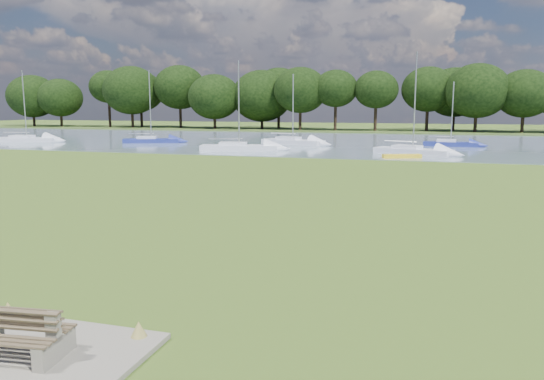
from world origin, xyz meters
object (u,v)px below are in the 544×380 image
(sailboat_4, at_px, (26,138))
(sailboat_7, at_px, (450,142))
(sailboat_2, at_px, (151,139))
(sailboat_3, at_px, (238,146))
(bench_pair, at_px, (16,335))
(kayak, at_px, (402,156))
(sailboat_5, at_px, (412,149))
(sailboat_0, at_px, (292,140))

(sailboat_4, height_order, sailboat_7, sailboat_4)
(sailboat_2, bearing_deg, sailboat_3, -48.74)
(bench_pair, xyz_separation_m, sailboat_3, (-11.12, 41.00, 0.04))
(sailboat_2, height_order, sailboat_3, sailboat_3)
(kayak, relative_size, sailboat_2, 0.39)
(sailboat_2, relative_size, sailboat_3, 0.97)
(sailboat_2, height_order, sailboat_4, sailboat_4)
(sailboat_4, bearing_deg, kayak, -21.07)
(sailboat_3, bearing_deg, bench_pair, -88.90)
(bench_pair, relative_size, sailboat_4, 0.22)
(kayak, xyz_separation_m, sailboat_5, (0.66, 3.88, 0.30))
(kayak, xyz_separation_m, sailboat_3, (-15.54, 3.00, 0.31))
(sailboat_0, xyz_separation_m, sailboat_2, (-16.31, -2.25, -0.02))
(bench_pair, bearing_deg, sailboat_0, 92.53)
(sailboat_3, xyz_separation_m, sailboat_7, (19.72, 11.22, -0.03))
(bench_pair, bearing_deg, sailboat_3, 98.51)
(sailboat_0, xyz_separation_m, sailboat_4, (-31.42, -4.92, -0.02))
(sailboat_7, bearing_deg, sailboat_0, -168.38)
(kayak, xyz_separation_m, sailboat_2, (-28.81, 9.72, 0.30))
(bench_pair, bearing_deg, sailboat_5, 76.42)
(kayak, height_order, sailboat_2, sailboat_2)
(sailboat_0, relative_size, sailboat_4, 0.92)
(sailboat_3, relative_size, sailboat_7, 1.27)
(sailboat_2, bearing_deg, kayak, -40.52)
(sailboat_7, bearing_deg, sailboat_3, -146.40)
(kayak, xyz_separation_m, sailboat_4, (-43.92, 7.06, 0.30))
(bench_pair, xyz_separation_m, sailboat_7, (8.60, 52.21, 0.01))
(sailboat_0, bearing_deg, sailboat_7, 24.46)
(sailboat_2, relative_size, sailboat_7, 1.22)
(kayak, bearing_deg, sailboat_5, 59.54)
(sailboat_2, distance_m, sailboat_7, 33.30)
(bench_pair, height_order, sailboat_5, sailboat_5)
(sailboat_0, bearing_deg, sailboat_3, -91.86)
(sailboat_4, distance_m, sailboat_7, 48.63)
(sailboat_0, xyz_separation_m, sailboat_7, (16.69, 2.24, -0.05))
(sailboat_4, bearing_deg, sailboat_3, -20.08)
(sailboat_0, height_order, sailboat_3, sailboat_3)
(sailboat_7, bearing_deg, sailboat_4, -167.56)
(bench_pair, relative_size, sailboat_7, 0.27)
(sailboat_3, bearing_deg, sailboat_5, -10.98)
(sailboat_2, relative_size, sailboat_5, 0.92)
(sailboat_3, distance_m, sailboat_4, 28.67)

